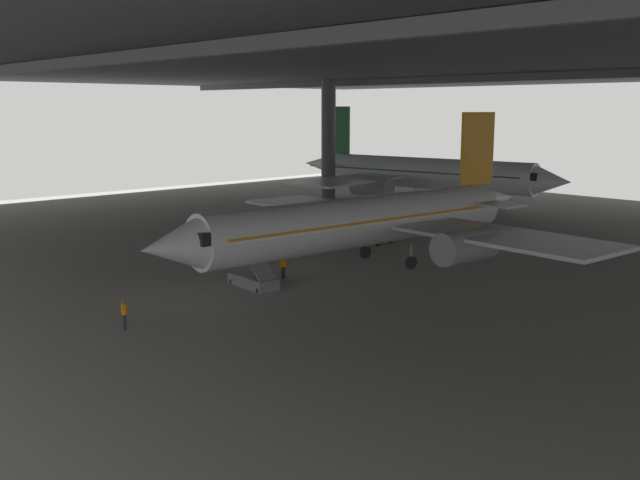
% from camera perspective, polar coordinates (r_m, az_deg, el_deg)
% --- Properties ---
extents(ground_plane, '(110.00, 110.00, 0.00)m').
position_cam_1_polar(ground_plane, '(48.25, -0.19, -2.82)').
color(ground_plane, gray).
extents(hangar_structure, '(121.00, 99.00, 15.58)m').
position_cam_1_polar(hangar_structure, '(57.43, 10.14, 14.16)').
color(hangar_structure, '#4C4F54').
rests_on(hangar_structure, ground_plane).
extents(airplane_main, '(32.90, 34.04, 10.76)m').
position_cam_1_polar(airplane_main, '(50.25, 3.89, 1.55)').
color(airplane_main, white).
rests_on(airplane_main, ground_plane).
extents(boarding_stairs, '(4.14, 1.75, 4.51)m').
position_cam_1_polar(boarding_stairs, '(45.34, -5.38, -2.80)').
color(boarding_stairs, slate).
rests_on(boarding_stairs, ground_plane).
extents(crew_worker_near_nose, '(0.53, 0.31, 1.59)m').
position_cam_1_polar(crew_worker_near_nose, '(37.75, -15.31, -5.58)').
color(crew_worker_near_nose, '#232838').
rests_on(crew_worker_near_nose, ground_plane).
extents(crew_worker_by_stairs, '(0.23, 0.55, 1.59)m').
position_cam_1_polar(crew_worker_by_stairs, '(47.19, -2.95, -2.01)').
color(crew_worker_by_stairs, '#232838').
rests_on(crew_worker_by_stairs, ground_plane).
extents(airplane_distant, '(35.81, 34.90, 11.25)m').
position_cam_1_polar(airplane_distant, '(86.86, 7.92, 5.30)').
color(airplane_distant, white).
rests_on(airplane_distant, ground_plane).
extents(baggage_tug, '(1.29, 2.20, 0.90)m').
position_cam_1_polar(baggage_tug, '(59.44, 4.75, 0.20)').
color(baggage_tug, yellow).
rests_on(baggage_tug, ground_plane).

